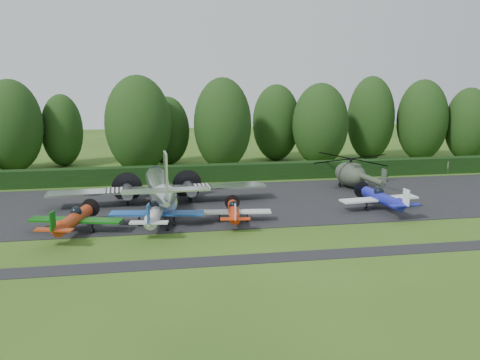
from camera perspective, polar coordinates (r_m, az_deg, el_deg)
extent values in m
plane|color=#2D5116|center=(43.74, -0.04, -5.75)|extent=(160.00, 160.00, 0.00)
cube|color=black|center=(53.24, -1.88, -2.54)|extent=(70.00, 18.00, 0.01)
cube|color=black|center=(38.16, 1.51, -8.43)|extent=(70.00, 2.00, 0.00)
cube|color=black|center=(63.87, -3.25, -0.12)|extent=(90.00, 1.60, 2.00)
cylinder|color=silver|center=(52.19, -8.54, -0.89)|extent=(2.22, 11.58, 2.22)
cone|color=silver|center=(58.53, -8.71, 0.49)|extent=(2.22, 1.45, 2.22)
cone|color=silver|center=(45.31, -8.34, -2.21)|extent=(2.22, 2.90, 2.22)
sphere|color=black|center=(57.53, -8.70, 0.78)|extent=(1.45, 1.45, 1.45)
cube|color=silver|center=(53.19, -8.56, -0.97)|extent=(21.23, 2.32, 0.21)
cube|color=white|center=(53.24, -12.72, -0.99)|extent=(2.51, 2.41, 0.05)
cube|color=white|center=(53.38, -4.42, -0.70)|extent=(2.51, 2.41, 0.05)
cylinder|color=silver|center=(53.84, -11.86, -1.20)|extent=(1.06, 3.09, 1.06)
cylinder|color=silver|center=(53.95, -5.29, -0.97)|extent=(1.06, 3.09, 1.06)
cylinder|color=black|center=(55.96, -11.79, -0.70)|extent=(3.09, 0.03, 3.09)
cylinder|color=black|center=(56.07, -5.47, -0.48)|extent=(3.09, 0.03, 3.09)
cube|color=silver|center=(44.32, -8.35, -1.11)|extent=(7.24, 1.35, 0.14)
cube|color=silver|center=(43.75, -8.39, 0.53)|extent=(0.17, 2.12, 3.67)
cylinder|color=black|center=(53.71, -11.82, -2.39)|extent=(0.24, 0.87, 0.87)
cylinder|color=black|center=(53.83, -5.24, -2.16)|extent=(0.24, 0.87, 0.87)
cylinder|color=black|center=(44.77, -8.21, -5.22)|extent=(0.17, 0.42, 0.42)
cylinder|color=#A4300F|center=(45.32, -17.36, -4.08)|extent=(1.05, 6.03, 1.05)
sphere|color=black|center=(45.82, -17.29, -3.27)|extent=(0.92, 0.92, 0.92)
cube|color=#0D580D|center=(45.89, -17.26, -4.10)|extent=(7.67, 1.42, 0.15)
cube|color=#A4300F|center=(41.80, -18.00, -5.06)|extent=(2.85, 0.77, 0.11)
cube|color=#0D580D|center=(41.51, -18.08, -4.17)|extent=(0.11, 0.88, 1.42)
cylinder|color=black|center=(49.05, -16.79, -2.85)|extent=(1.64, 0.02, 1.64)
cylinder|color=black|center=(46.12, -18.99, -5.22)|extent=(0.15, 0.48, 0.48)
cylinder|color=black|center=(45.74, -15.46, -5.14)|extent=(0.15, 0.48, 0.48)
cylinder|color=black|center=(48.31, -16.86, -4.34)|extent=(0.13, 0.44, 0.44)
cylinder|color=silver|center=(45.64, -8.97, -3.50)|extent=(1.09, 6.26, 1.09)
sphere|color=black|center=(46.17, -9.00, -2.67)|extent=(0.96, 0.96, 0.96)
cube|color=#1A4BA1|center=(46.24, -8.97, -3.52)|extent=(7.97, 1.48, 0.16)
cube|color=silver|center=(41.95, -8.88, -4.47)|extent=(2.96, 0.80, 0.11)
cube|color=#1A4BA1|center=(41.64, -8.91, -3.54)|extent=(0.11, 0.91, 1.48)
cylinder|color=black|center=(49.55, -9.05, -2.28)|extent=(1.71, 0.02, 1.71)
cylinder|color=black|center=(46.27, -10.77, -4.71)|extent=(0.16, 0.50, 0.50)
cylinder|color=black|center=(46.29, -7.10, -4.58)|extent=(0.16, 0.50, 0.50)
cylinder|color=black|center=(48.78, -8.99, -3.81)|extent=(0.14, 0.46, 0.46)
cylinder|color=red|center=(46.38, -0.68, -3.39)|extent=(0.90, 5.15, 0.90)
sphere|color=black|center=(46.81, -0.79, -2.72)|extent=(0.79, 0.79, 0.79)
cube|color=silver|center=(46.86, -0.77, -3.41)|extent=(6.56, 1.22, 0.13)
cube|color=red|center=(43.38, -0.03, -4.15)|extent=(2.43, 0.66, 0.09)
cube|color=silver|center=(43.13, -0.01, -3.41)|extent=(0.09, 0.75, 1.22)
cylinder|color=black|center=(49.56, -1.29, -2.40)|extent=(1.40, 0.02, 1.40)
cylinder|color=black|center=(46.71, -2.21, -4.39)|extent=(0.13, 0.41, 0.41)
cylinder|color=black|center=(47.08, 0.74, -4.25)|extent=(0.13, 0.41, 0.41)
cylinder|color=black|center=(48.93, -1.13, -3.65)|extent=(0.11, 0.37, 0.37)
cylinder|color=#1A1E9D|center=(51.96, 14.95, -1.92)|extent=(1.06, 6.09, 1.06)
sphere|color=black|center=(52.43, 14.68, -1.22)|extent=(0.93, 0.93, 0.93)
cube|color=white|center=(52.48, 14.69, -1.96)|extent=(7.75, 1.44, 0.16)
cube|color=#1A1E9D|center=(48.70, 16.75, -2.60)|extent=(2.88, 0.78, 0.11)
cube|color=white|center=(48.44, 16.86, -1.81)|extent=(0.11, 0.89, 1.44)
cylinder|color=black|center=(55.45, 13.27, -0.98)|extent=(1.66, 0.02, 1.66)
cylinder|color=black|center=(51.92, 13.30, -3.00)|extent=(0.16, 0.49, 0.49)
cylinder|color=black|center=(53.10, 16.16, -2.83)|extent=(0.16, 0.49, 0.49)
cylinder|color=black|center=(54.75, 13.65, -2.28)|extent=(0.13, 0.44, 0.44)
ellipsoid|color=#323B2D|center=(61.02, 11.69, 0.62)|extent=(2.78, 5.10, 2.67)
cylinder|color=#323B2D|center=(57.33, 13.16, 0.11)|extent=(0.62, 5.35, 0.62)
cube|color=#323B2D|center=(54.69, 14.32, 0.36)|extent=(0.11, 0.80, 1.43)
cylinder|color=black|center=(60.78, 11.75, 1.86)|extent=(0.27, 0.27, 0.71)
cylinder|color=black|center=(60.71, 11.76, 2.23)|extent=(0.62, 0.62, 0.22)
cylinder|color=black|center=(60.71, 11.76, 2.23)|extent=(10.70, 10.70, 0.05)
cube|color=#323B2D|center=(60.18, 11.98, 1.45)|extent=(0.80, 1.78, 0.62)
ellipsoid|color=black|center=(62.30, 11.22, 0.95)|extent=(1.69, 1.69, 1.52)
cylinder|color=black|center=(61.62, 10.63, -0.50)|extent=(0.16, 0.50, 0.50)
cylinder|color=black|center=(62.26, 12.17, -0.43)|extent=(0.16, 0.50, 0.50)
cylinder|color=black|center=(58.72, 12.65, -1.24)|extent=(0.14, 0.43, 0.43)
cylinder|color=#3F3326|center=(73.22, 21.16, 1.06)|extent=(0.11, 0.11, 1.07)
cylinder|color=#3F3326|center=(74.62, 22.92, 1.11)|extent=(0.11, 0.11, 1.07)
cube|color=beige|center=(73.81, 22.09, 1.56)|extent=(2.85, 0.07, 0.89)
cylinder|color=black|center=(71.03, -1.85, 2.73)|extent=(0.70, 0.70, 3.96)
ellipsoid|color=#173511|center=(70.50, -1.87, 6.01)|extent=(7.60, 7.60, 12.11)
cylinder|color=black|center=(75.12, -7.71, 2.80)|extent=(0.70, 0.70, 3.10)
ellipsoid|color=#173511|center=(74.69, -7.78, 5.22)|extent=(6.17, 6.17, 9.48)
cylinder|color=black|center=(70.18, -10.68, 2.47)|extent=(0.70, 0.70, 4.07)
ellipsoid|color=#173511|center=(69.64, -10.81, 5.87)|extent=(8.46, 8.46, 12.45)
cylinder|color=black|center=(75.06, -22.98, 2.27)|extent=(0.70, 0.70, 3.91)
ellipsoid|color=#173511|center=(74.56, -23.23, 5.31)|extent=(7.91, 7.91, 11.94)
cylinder|color=black|center=(82.38, 18.69, 3.33)|extent=(0.70, 0.70, 3.83)
ellipsoid|color=#173511|center=(81.94, 18.87, 6.05)|extent=(7.24, 7.24, 11.69)
cylinder|color=black|center=(74.83, 8.48, 2.98)|extent=(0.70, 0.70, 3.70)
ellipsoid|color=#173511|center=(74.35, 8.57, 5.87)|extent=(7.66, 7.66, 11.31)
cylinder|color=black|center=(80.77, 13.64, 3.52)|extent=(0.70, 0.70, 3.98)
ellipsoid|color=#173511|center=(80.30, 13.78, 6.40)|extent=(6.78, 6.78, 12.16)
cylinder|color=black|center=(84.58, 23.00, 3.09)|extent=(0.70, 0.70, 3.45)
ellipsoid|color=#173511|center=(84.17, 23.19, 5.48)|extent=(6.61, 6.61, 10.55)
cylinder|color=black|center=(77.41, -18.29, 2.62)|extent=(0.70, 0.70, 3.22)
ellipsoid|color=#173511|center=(76.98, -18.45, 5.05)|extent=(5.59, 5.59, 9.84)
cylinder|color=black|center=(78.38, 3.84, 3.44)|extent=(0.70, 0.70, 3.60)
ellipsoid|color=#173511|center=(77.92, 3.88, 6.13)|extent=(6.86, 6.86, 11.00)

